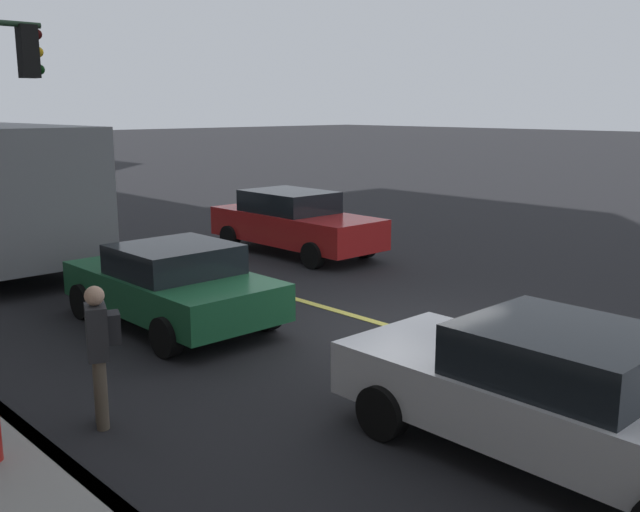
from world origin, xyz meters
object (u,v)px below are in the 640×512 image
at_px(car_white, 556,394).
at_px(pedestrian_with_backpack, 100,346).
at_px(car_red, 294,222).
at_px(car_green, 172,284).

xyz_separation_m(car_white, pedestrian_with_backpack, (3.89, 2.91, 0.22)).
distance_m(car_white, pedestrian_with_backpack, 4.86).
relative_size(car_red, pedestrian_with_backpack, 2.89).
height_order(car_white, car_green, car_white).
bearing_deg(pedestrian_with_backpack, car_white, -143.18).
xyz_separation_m(car_green, pedestrian_with_backpack, (-2.77, 2.63, 0.24)).
height_order(car_white, pedestrian_with_backpack, pedestrian_with_backpack).
relative_size(car_white, car_green, 1.14).
relative_size(car_red, car_green, 1.17).
relative_size(car_red, car_white, 1.02).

